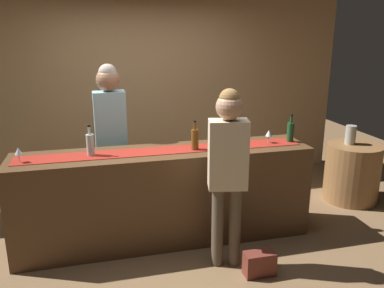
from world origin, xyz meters
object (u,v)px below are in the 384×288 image
object	(u,v)px
wine_bottle_amber	(195,139)
wine_glass_mid_counter	(228,136)
wine_bottle_clear	(90,144)
handbag	(259,264)
wine_glass_far_end	(269,134)
wine_glass_near_customer	(18,152)
vase_on_side_table	(351,135)
bartender	(111,126)
customer_sipping	(228,161)
wine_bottle_green	(290,132)
round_side_table	(352,173)

from	to	relation	value
wine_bottle_amber	wine_glass_mid_counter	xyz separation A→B (m)	(0.36, 0.05, -0.01)
wine_bottle_clear	handbag	world-z (taller)	wine_bottle_clear
wine_glass_far_end	wine_glass_mid_counter	bearing A→B (deg)	179.89
wine_glass_near_customer	vase_on_side_table	world-z (taller)	wine_glass_near_customer
handbag	vase_on_side_table	bearing A→B (deg)	36.49
wine_glass_near_customer	bartender	world-z (taller)	bartender
wine_glass_mid_counter	customer_sipping	size ratio (longest dim) A/B	0.09
wine_bottle_green	wine_glass_mid_counter	xyz separation A→B (m)	(-0.71, 0.01, -0.01)
wine_bottle_amber	handbag	size ratio (longest dim) A/B	1.08
bartender	round_side_table	size ratio (longest dim) A/B	2.42
wine_bottle_amber	wine_bottle_clear	bearing A→B (deg)	176.93
handbag	wine_glass_near_customer	bearing A→B (deg)	158.52
wine_glass_mid_counter	round_side_table	xyz separation A→B (m)	(1.85, 0.41, -0.71)
customer_sipping	vase_on_side_table	world-z (taller)	customer_sipping
wine_bottle_clear	wine_glass_mid_counter	world-z (taller)	wine_bottle_clear
wine_bottle_amber	wine_bottle_clear	world-z (taller)	same
wine_bottle_amber	wine_glass_far_end	distance (m)	0.82
customer_sipping	handbag	xyz separation A→B (m)	(0.24, -0.24, -0.91)
wine_bottle_green	wine_glass_mid_counter	bearing A→B (deg)	179.32
bartender	vase_on_side_table	xyz separation A→B (m)	(2.96, -0.12, -0.26)
wine_bottle_green	vase_on_side_table	distance (m)	1.22
vase_on_side_table	wine_glass_mid_counter	bearing A→B (deg)	-165.65
round_side_table	wine_bottle_green	bearing A→B (deg)	-160.10
wine_glass_far_end	customer_sipping	size ratio (longest dim) A/B	0.09
wine_bottle_green	bartender	distance (m)	1.95
wine_glass_near_customer	customer_sipping	xyz separation A→B (m)	(1.79, -0.56, -0.06)
wine_bottle_amber	wine_bottle_green	xyz separation A→B (m)	(1.07, 0.04, 0.00)
wine_glass_far_end	wine_bottle_clear	bearing A→B (deg)	179.73
wine_bottle_amber	wine_bottle_green	distance (m)	1.07
wine_bottle_amber	wine_glass_far_end	size ratio (longest dim) A/B	2.10
bartender	handbag	world-z (taller)	bartender
customer_sipping	vase_on_side_table	distance (m)	2.29
round_side_table	handbag	world-z (taller)	round_side_table
wine_bottle_amber	round_side_table	bearing A→B (deg)	11.55
wine_glass_far_end	vase_on_side_table	world-z (taller)	wine_glass_far_end
vase_on_side_table	wine_glass_far_end	bearing A→B (deg)	-161.03
wine_glass_near_customer	round_side_table	distance (m)	3.94
wine_glass_mid_counter	customer_sipping	distance (m)	0.65
bartender	customer_sipping	world-z (taller)	bartender
wine_bottle_green	customer_sipping	distance (m)	1.10
wine_glass_mid_counter	wine_glass_near_customer	bearing A→B (deg)	-178.51
wine_bottle_amber	wine_bottle_clear	distance (m)	1.01
wine_bottle_amber	wine_glass_far_end	xyz separation A→B (m)	(0.82, 0.05, -0.01)
wine_glass_near_customer	wine_glass_mid_counter	xyz separation A→B (m)	(2.00, 0.05, 0.00)
customer_sipping	wine_glass_near_customer	bearing A→B (deg)	174.51
wine_bottle_clear	bartender	bearing A→B (deg)	68.96
handbag	round_side_table	bearing A→B (deg)	34.64
wine_bottle_amber	wine_bottle_green	bearing A→B (deg)	2.04
wine_bottle_amber	wine_glass_near_customer	size ratio (longest dim) A/B	2.10
wine_bottle_amber	vase_on_side_table	distance (m)	2.24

